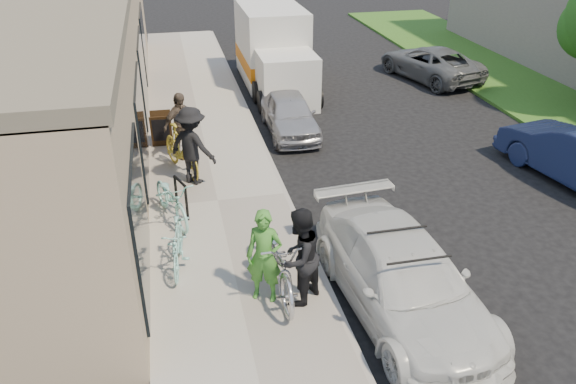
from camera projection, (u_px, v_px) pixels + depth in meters
ground at (344, 273)px, 10.37m from camera, size 120.00×120.00×0.00m
sidewalk at (218, 203)px, 12.52m from camera, size 3.00×34.00×0.15m
curb at (286, 196)px, 12.82m from camera, size 0.12×34.00×0.13m
storefront at (74, 62)px, 15.21m from camera, size 3.60×20.00×4.22m
bike_rack at (181, 194)px, 11.71m from camera, size 0.25×0.56×0.83m
sandwich_board at (161, 129)px, 14.96m from camera, size 0.57×0.57×0.90m
sedan_white at (402, 277)px, 9.18m from camera, size 2.17×4.65×1.35m
sedan_silver at (289, 114)px, 16.08m from camera, size 1.42×3.38×1.14m
moving_truck at (274, 53)px, 19.63m from camera, size 2.11×5.51×2.70m
far_car_gray at (430, 63)px, 20.69m from camera, size 3.02×4.68×1.20m
tandem_bike at (278, 259)px, 9.48m from camera, size 0.84×2.30×1.20m
woman_rider at (264, 256)px, 9.13m from camera, size 0.72×0.62×1.67m
man_standing at (299, 257)px, 9.06m from camera, size 1.06×1.05×1.73m
cruiser_bike_a at (177, 246)px, 10.08m from camera, size 0.60×1.55×0.91m
cruiser_bike_b at (172, 199)px, 11.55m from camera, size 1.15×1.93×0.96m
cruiser_bike_c at (181, 150)px, 13.48m from camera, size 1.17×1.98×1.15m
bystander_a at (192, 146)px, 12.84m from camera, size 1.35×1.30×1.85m
bystander_b at (181, 126)px, 14.10m from camera, size 1.07×0.91×1.72m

